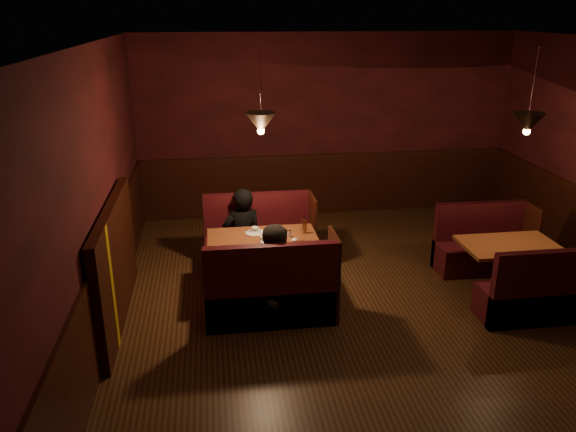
{
  "coord_description": "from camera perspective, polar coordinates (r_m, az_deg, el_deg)",
  "views": [
    {
      "loc": [
        -1.84,
        -5.25,
        3.2
      ],
      "look_at": [
        -1.0,
        0.82,
        0.95
      ],
      "focal_mm": 35.0,
      "sensor_mm": 36.0,
      "label": 1
    }
  ],
  "objects": [
    {
      "name": "main_bench_near",
      "position": [
        6.09,
        -1.6,
        -8.17
      ],
      "size": [
        1.42,
        0.51,
        0.97
      ],
      "color": "black",
      "rests_on": "ground"
    },
    {
      "name": "main_table",
      "position": [
        6.65,
        -2.44,
        -3.49
      ],
      "size": [
        1.29,
        0.78,
        0.9
      ],
      "color": "brown",
      "rests_on": "ground"
    },
    {
      "name": "second_table",
      "position": [
        7.14,
        21.45,
        -3.85
      ],
      "size": [
        1.11,
        0.71,
        0.63
      ],
      "color": "brown",
      "rests_on": "ground"
    },
    {
      "name": "second_bench_far",
      "position": [
        7.75,
        19.14,
        -3.14
      ],
      "size": [
        1.23,
        0.46,
        0.88
      ],
      "color": "black",
      "rests_on": "ground"
    },
    {
      "name": "diner_a",
      "position": [
        7.22,
        -4.7,
        0.01
      ],
      "size": [
        0.58,
        0.43,
        1.44
      ],
      "primitive_type": "imported",
      "rotation": [
        0.0,
        0.0,
        3.32
      ],
      "color": "black",
      "rests_on": "ground"
    },
    {
      "name": "room",
      "position": [
        5.93,
        7.95,
        -1.29
      ],
      "size": [
        6.02,
        7.02,
        2.92
      ],
      "color": "#391F10",
      "rests_on": "ground"
    },
    {
      "name": "diner_b",
      "position": [
        5.96,
        -0.96,
        -4.4
      ],
      "size": [
        0.74,
        0.59,
        1.45
      ],
      "primitive_type": "imported",
      "rotation": [
        0.0,
        0.0,
        0.06
      ],
      "color": "#2A241F",
      "rests_on": "ground"
    },
    {
      "name": "main_bench_far",
      "position": [
        7.41,
        -2.87,
        -2.82
      ],
      "size": [
        1.42,
        0.51,
        0.97
      ],
      "color": "black",
      "rests_on": "ground"
    },
    {
      "name": "second_bench_near",
      "position": [
        6.72,
        24.12,
        -7.52
      ],
      "size": [
        1.23,
        0.46,
        0.88
      ],
      "color": "black",
      "rests_on": "ground"
    }
  ]
}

